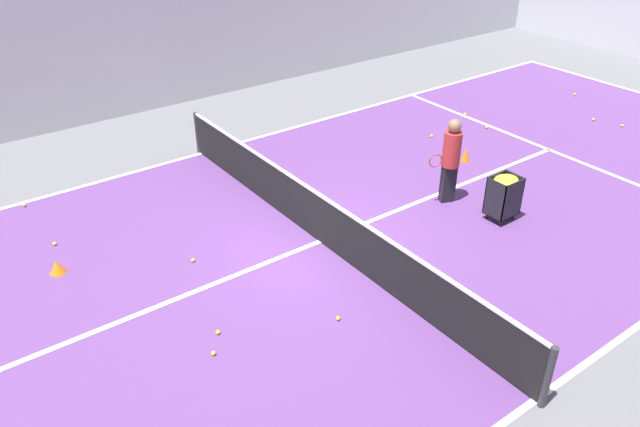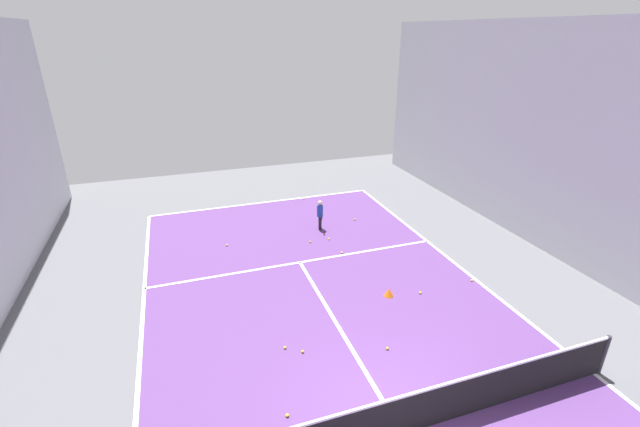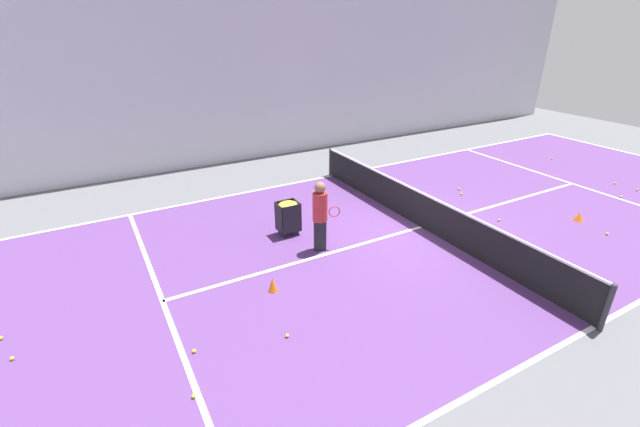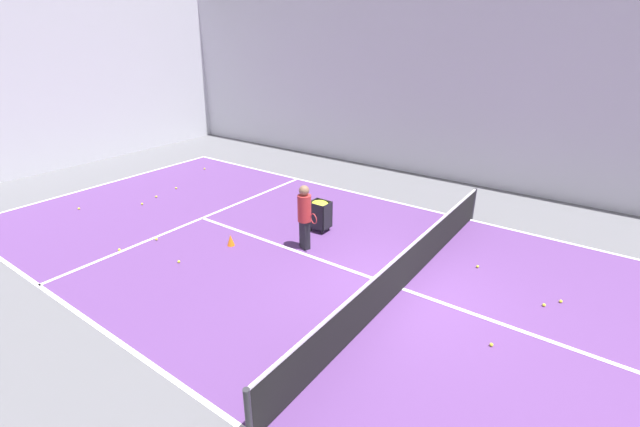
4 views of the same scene
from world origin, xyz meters
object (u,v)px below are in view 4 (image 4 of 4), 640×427
(tennis_net, at_px, (404,269))
(ball_cart, at_px, (320,210))
(training_cone_1, at_px, (231,240))
(coach_at_net, at_px, (305,213))

(tennis_net, relative_size, ball_cart, 10.66)
(ball_cart, height_order, training_cone_1, ball_cart)
(coach_at_net, relative_size, training_cone_1, 5.71)
(tennis_net, height_order, training_cone_1, tennis_net)
(training_cone_1, bearing_deg, tennis_net, -80.79)
(coach_at_net, height_order, ball_cart, coach_at_net)
(ball_cart, relative_size, training_cone_1, 2.95)
(coach_at_net, bearing_deg, training_cone_1, -128.77)
(coach_at_net, distance_m, ball_cart, 1.25)
(coach_at_net, bearing_deg, tennis_net, 14.41)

